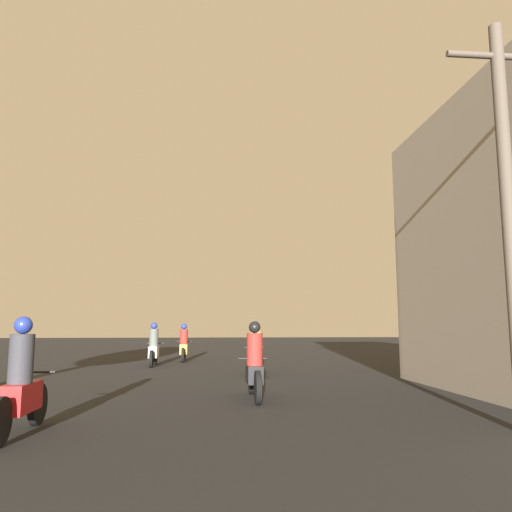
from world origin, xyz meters
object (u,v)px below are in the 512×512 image
(motorcycle_green, at_px, (255,353))
(motorcycle_orange, at_px, (184,346))
(motorcycle_black, at_px, (254,367))
(utility_pole_near, at_px, (508,207))
(motorcycle_red, at_px, (21,387))
(motorcycle_white, at_px, (154,348))

(motorcycle_green, distance_m, motorcycle_orange, 6.26)
(motorcycle_black, bearing_deg, utility_pole_near, -48.05)
(motorcycle_red, relative_size, utility_pole_near, 0.33)
(motorcycle_green, relative_size, utility_pole_near, 0.31)
(motorcycle_red, xyz_separation_m, motorcycle_white, (0.51, 11.44, -0.01))
(motorcycle_red, distance_m, motorcycle_green, 8.81)
(motorcycle_white, xyz_separation_m, motorcycle_orange, (0.97, 2.24, -0.01))
(motorcycle_red, bearing_deg, motorcycle_black, 43.43)
(motorcycle_red, height_order, motorcycle_black, motorcycle_red)
(utility_pole_near, bearing_deg, motorcycle_red, 176.70)
(motorcycle_red, distance_m, motorcycle_orange, 13.76)
(utility_pole_near, bearing_deg, motorcycle_green, 109.66)
(motorcycle_red, distance_m, motorcycle_white, 11.45)
(motorcycle_green, distance_m, motorcycle_white, 4.89)
(motorcycle_black, height_order, utility_pole_near, utility_pole_near)
(motorcycle_red, bearing_deg, motorcycle_white, 89.40)
(motorcycle_black, distance_m, motorcycle_orange, 10.82)
(motorcycle_black, height_order, motorcycle_white, motorcycle_white)
(motorcycle_green, height_order, utility_pole_near, utility_pole_near)
(motorcycle_green, relative_size, motorcycle_white, 0.97)
(motorcycle_black, distance_m, utility_pole_near, 5.48)
(motorcycle_red, bearing_deg, utility_pole_near, -1.33)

